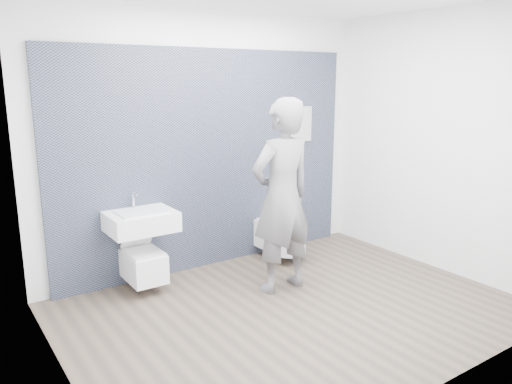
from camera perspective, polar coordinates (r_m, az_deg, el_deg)
ground at (r=4.75m, az=4.20°, el=-13.21°), size 4.00×4.00×0.00m
room_shell at (r=4.28m, az=4.58°, el=8.21°), size 4.00×4.00×4.00m
tile_wall at (r=5.87m, az=-4.85°, el=-7.99°), size 3.60×0.06×2.40m
washbasin at (r=5.02m, az=-12.99°, el=-3.24°), size 0.65×0.48×0.48m
toilet_square at (r=5.16m, az=-12.74°, el=-8.00°), size 0.34×0.49×0.61m
toilet_rounded at (r=5.87m, az=3.10°, el=-5.01°), size 0.39×0.65×0.35m
info_placard at (r=6.49m, az=4.86°, el=-5.94°), size 0.32×0.03×0.42m
visitor at (r=4.87m, az=2.99°, el=-0.52°), size 0.72×0.48×1.92m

